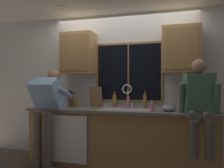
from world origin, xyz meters
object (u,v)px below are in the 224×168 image
Objects in this scene: mixing_bowl at (169,108)px; cutting_board at (96,97)px; person_standing at (47,106)px; bottle_green_glass at (145,101)px; knife_block at (73,101)px; bottle_amber_small at (114,101)px; bottle_tall_clear at (128,102)px; soap_dispenser at (152,107)px; person_sitting_on_counter at (200,101)px.

cutting_board is at bearing 167.48° from mixing_bowl.
person_standing is 5.30× the size of bottle_green_glass.
bottle_amber_small is (0.74, 0.10, 0.01)m from knife_block.
mixing_bowl is at bearing 7.56° from person_standing.
bottle_amber_small is at bearing 176.12° from bottle_green_glass.
knife_block is at bearing -172.44° from bottle_amber_small.
knife_block is 1.28× the size of bottle_tall_clear.
bottle_tall_clear is at bearing -2.22° from bottle_amber_small.
soap_dispenser is 0.60× the size of bottle_amber_small.
bottle_amber_small is (-0.92, 0.29, 0.07)m from mixing_bowl.
person_standing is at bearing -172.44° from mixing_bowl.
person_standing reaches higher than cutting_board.
bottle_green_glass is 0.29m from bottle_tall_clear.
person_sitting_on_counter is 3.50× the size of cutting_board.
mixing_bowl is 0.74m from bottle_tall_clear.
person_sitting_on_counter is 1.43m from bottle_amber_small.
person_sitting_on_counter is at bearing -24.01° from bottle_tall_clear.
person_sitting_on_counter is 4.25× the size of bottle_green_glass.
bottle_amber_small reaches higher than bottle_tall_clear.
person_standing is 7.65× the size of mixing_bowl.
mixing_bowl is at bearing -17.60° from bottle_amber_small.
bottle_green_glass is (-0.39, 0.26, 0.08)m from mixing_bowl.
cutting_board is 0.58m from bottle_tall_clear.
knife_block reaches higher than soap_dispenser.
mixing_bowl is at bearing 153.73° from person_sitting_on_counter.
person_standing is 9.14× the size of soap_dispenser.
soap_dispenser is at bearing 169.37° from person_sitting_on_counter.
cutting_board is at bearing 163.87° from person_sitting_on_counter.
cutting_board reaches higher than soap_dispenser.
bottle_amber_small is at bearing 159.60° from person_sitting_on_counter.
bottle_amber_small is (-0.53, 0.04, -0.00)m from bottle_green_glass.
knife_block is at bearing -177.21° from bottle_green_glass.
soap_dispenser is at bearing -161.64° from mixing_bowl.
knife_block is 1.57× the size of mixing_bowl.
cutting_board is at bearing 39.57° from person_standing.
knife_block is at bearing 169.13° from person_sitting_on_counter.
person_sitting_on_counter is at bearing -20.40° from bottle_amber_small.
bottle_tall_clear is 0.88× the size of bottle_amber_small.
person_standing reaches higher than bottle_tall_clear.
mixing_bowl is 0.26m from soap_dispenser.
person_standing is at bearing -178.80° from person_sitting_on_counter.
person_sitting_on_counter reaches higher than mixing_bowl.
person_standing is at bearing -161.39° from bottle_green_glass.
cutting_board is (0.64, 0.53, 0.13)m from person_standing.
mixing_bowl is at bearing -6.68° from knife_block.
knife_block is at bearing -174.83° from bottle_tall_clear.
person_sitting_on_counter is 5.02× the size of bottle_tall_clear.
mixing_bowl is at bearing -22.59° from bottle_tall_clear.
mixing_bowl is (1.90, 0.25, 0.00)m from person_standing.
bottle_amber_small is at bearing 151.20° from soap_dispenser.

